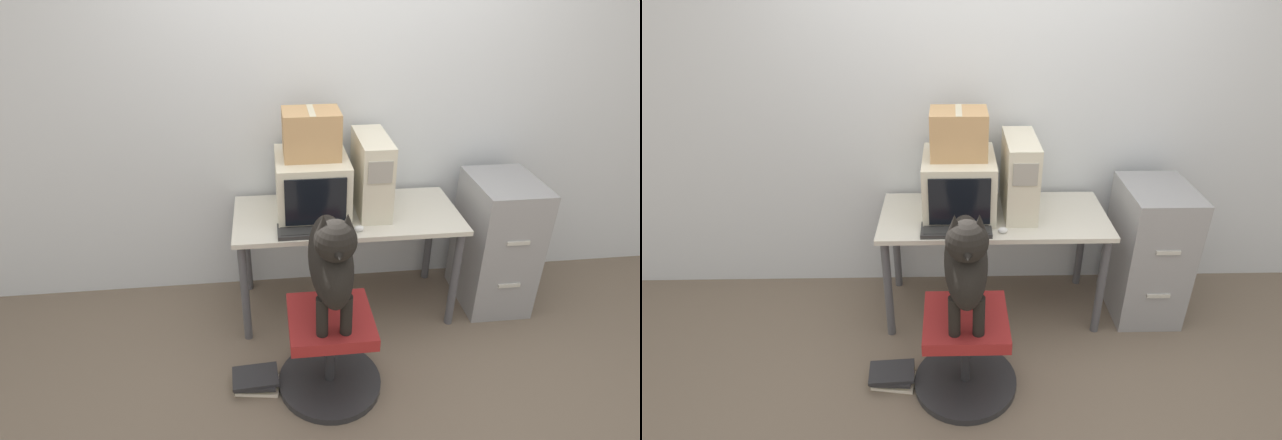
% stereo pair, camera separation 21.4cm
% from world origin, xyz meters
% --- Properties ---
extents(ground_plane, '(12.00, 12.00, 0.00)m').
position_xyz_m(ground_plane, '(0.00, 0.00, 0.00)').
color(ground_plane, '#6B5B4C').
extents(wall_back, '(8.00, 0.05, 2.60)m').
position_xyz_m(wall_back, '(0.00, 0.68, 1.30)').
color(wall_back, silver).
rests_on(wall_back, ground_plane).
extents(desk, '(1.39, 0.62, 0.71)m').
position_xyz_m(desk, '(0.00, 0.31, 0.62)').
color(desk, beige).
rests_on(desk, ground_plane).
extents(crt_monitor, '(0.43, 0.48, 0.36)m').
position_xyz_m(crt_monitor, '(-0.21, 0.35, 0.89)').
color(crt_monitor, beige).
rests_on(crt_monitor, desk).
extents(pc_tower, '(0.19, 0.46, 0.47)m').
position_xyz_m(pc_tower, '(0.15, 0.36, 0.94)').
color(pc_tower, beige).
rests_on(pc_tower, desk).
extents(keyboard, '(0.41, 0.17, 0.03)m').
position_xyz_m(keyboard, '(-0.23, 0.10, 0.72)').
color(keyboard, '#2D2D2D').
rests_on(keyboard, desk).
extents(computer_mouse, '(0.06, 0.04, 0.04)m').
position_xyz_m(computer_mouse, '(0.04, 0.08, 0.73)').
color(computer_mouse, silver).
rests_on(computer_mouse, desk).
extents(office_chair, '(0.57, 0.57, 0.48)m').
position_xyz_m(office_chair, '(-0.19, -0.38, 0.23)').
color(office_chair, '#262628').
rests_on(office_chair, ground_plane).
extents(dog, '(0.21, 0.60, 0.65)m').
position_xyz_m(dog, '(-0.19, -0.38, 0.83)').
color(dog, black).
rests_on(dog, office_chair).
extents(filing_cabinet, '(0.41, 0.54, 0.88)m').
position_xyz_m(filing_cabinet, '(0.99, 0.29, 0.44)').
color(filing_cabinet, gray).
rests_on(filing_cabinet, ground_plane).
extents(cardboard_box, '(0.33, 0.25, 0.28)m').
position_xyz_m(cardboard_box, '(-0.21, 0.36, 1.21)').
color(cardboard_box, tan).
rests_on(cardboard_box, crt_monitor).
extents(book_stack_floor, '(0.27, 0.21, 0.08)m').
position_xyz_m(book_stack_floor, '(-0.59, -0.35, 0.04)').
color(book_stack_floor, silver).
rests_on(book_stack_floor, ground_plane).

